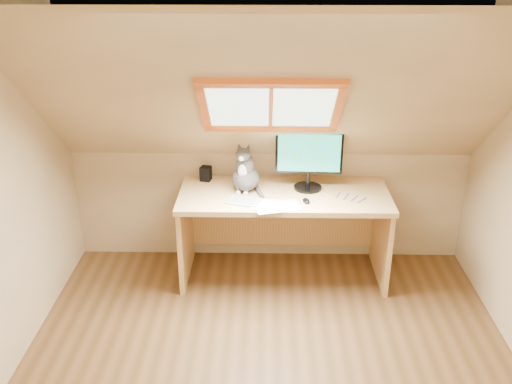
{
  "coord_description": "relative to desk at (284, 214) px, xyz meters",
  "views": [
    {
      "loc": [
        -0.03,
        -2.94,
        2.72
      ],
      "look_at": [
        -0.11,
        1.0,
        0.97
      ],
      "focal_mm": 40.0,
      "sensor_mm": 36.0,
      "label": 1
    }
  ],
  "objects": [
    {
      "name": "desk",
      "position": [
        0.0,
        0.0,
        0.0
      ],
      "size": [
        1.74,
        0.76,
        0.8
      ],
      "color": "#E1BB6B",
      "rests_on": "ground"
    },
    {
      "name": "papers",
      "position": [
        -0.12,
        -0.33,
        0.24
      ],
      "size": [
        0.35,
        0.3,
        0.01
      ],
      "color": "white",
      "rests_on": "desk"
    },
    {
      "name": "graphics_tablet",
      "position": [
        -0.33,
        -0.26,
        0.24
      ],
      "size": [
        0.3,
        0.25,
        0.01
      ],
      "primitive_type": "cube",
      "rotation": [
        0.0,
        0.0,
        -0.27
      ],
      "color": "#B2B2B7",
      "rests_on": "desk"
    },
    {
      "name": "cables",
      "position": [
        0.44,
        -0.19,
        0.24
      ],
      "size": [
        0.51,
        0.26,
        0.01
      ],
      "color": "silver",
      "rests_on": "desk"
    },
    {
      "name": "mouse",
      "position": [
        0.17,
        -0.26,
        0.25
      ],
      "size": [
        0.08,
        0.1,
        0.03
      ],
      "primitive_type": "ellipsoid",
      "rotation": [
        0.0,
        0.0,
        0.29
      ],
      "color": "black",
      "rests_on": "desk"
    },
    {
      "name": "monitor",
      "position": [
        0.2,
        0.01,
        0.53
      ],
      "size": [
        0.55,
        0.23,
        0.51
      ],
      "color": "black",
      "rests_on": "desk"
    },
    {
      "name": "cat",
      "position": [
        -0.33,
        -0.03,
        0.39
      ],
      "size": [
        0.29,
        0.32,
        0.43
      ],
      "color": "#47413F",
      "rests_on": "desk"
    },
    {
      "name": "room_shell",
      "position": [
        -0.12,
        -1.55,
        0.87
      ],
      "size": [
        3.52,
        3.52,
        2.41
      ],
      "color": "tan",
      "rests_on": "ground"
    },
    {
      "name": "desk_speaker",
      "position": [
        -0.68,
        0.18,
        0.3
      ],
      "size": [
        0.1,
        0.1,
        0.13
      ],
      "primitive_type": "cube",
      "rotation": [
        0.0,
        0.0,
        -0.24
      ],
      "color": "black",
      "rests_on": "desk"
    }
  ]
}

